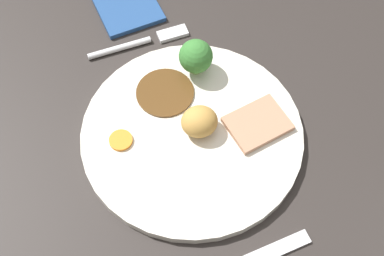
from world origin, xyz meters
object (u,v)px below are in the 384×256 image
object	(u,v)px
folded_napkin	(126,4)
carrot_coin_front	(121,140)
broccoli_floret	(196,57)
fork	(142,42)
dinner_plate	(192,135)
meat_slice_main	(258,124)
roast_potato_left	(199,122)

from	to	relation	value
folded_napkin	carrot_coin_front	bearing A→B (deg)	-21.69
broccoli_floret	fork	bearing A→B (deg)	-150.87
dinner_plate	meat_slice_main	xyz separation A→B (cm)	(2.58, 8.25, 1.10)
meat_slice_main	fork	size ratio (longest dim) A/B	0.50
carrot_coin_front	fork	distance (cm)	17.41
meat_slice_main	roast_potato_left	distance (cm)	7.80
dinner_plate	broccoli_floret	distance (cm)	10.67
meat_slice_main	dinner_plate	bearing A→B (deg)	-107.37
carrot_coin_front	fork	xyz separation A→B (cm)	(-15.05, 8.66, -1.23)
meat_slice_main	broccoli_floret	world-z (taller)	broccoli_floret
broccoli_floret	folded_napkin	distance (cm)	17.72
carrot_coin_front	fork	size ratio (longest dim) A/B	0.20
roast_potato_left	folded_napkin	xyz separation A→B (cm)	(-25.58, -0.79, -2.89)
roast_potato_left	fork	size ratio (longest dim) A/B	0.31
folded_napkin	roast_potato_left	bearing A→B (deg)	1.78
dinner_plate	carrot_coin_front	distance (cm)	9.33
carrot_coin_front	fork	world-z (taller)	carrot_coin_front
meat_slice_main	folded_napkin	size ratio (longest dim) A/B	0.70
dinner_plate	carrot_coin_front	bearing A→B (deg)	-105.67
broccoli_floret	folded_napkin	size ratio (longest dim) A/B	0.50
fork	folded_napkin	world-z (taller)	fork
dinner_plate	roast_potato_left	size ratio (longest dim) A/B	6.11
meat_slice_main	roast_potato_left	world-z (taller)	roast_potato_left
broccoli_floret	fork	size ratio (longest dim) A/B	0.36
roast_potato_left	carrot_coin_front	world-z (taller)	roast_potato_left
fork	dinner_plate	bearing A→B (deg)	-85.41
meat_slice_main	broccoli_floret	xyz separation A→B (cm)	(-11.47, -3.69, 2.66)
dinner_plate	broccoli_floret	size ratio (longest dim) A/B	5.32
meat_slice_main	roast_potato_left	size ratio (longest dim) A/B	1.62
roast_potato_left	folded_napkin	bearing A→B (deg)	-178.22
dinner_plate	fork	xyz separation A→B (cm)	(-17.56, -0.28, -0.31)
fork	folded_napkin	distance (cm)	8.05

